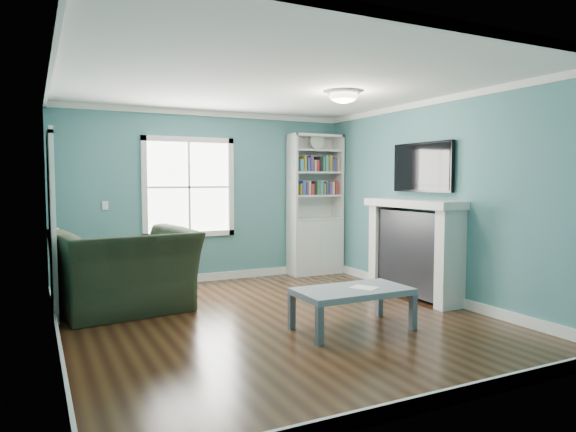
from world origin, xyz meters
name	(u,v)px	position (x,y,z in m)	size (l,w,h in m)	color
floor	(278,320)	(0.00, 0.00, 0.00)	(5.00, 5.00, 0.00)	black
room_walls	(278,178)	(0.00, 0.00, 1.58)	(5.00, 5.00, 5.00)	teal
trim	(278,209)	(0.00, 0.00, 1.24)	(4.50, 5.00, 2.60)	white
window	(189,187)	(-0.30, 2.49, 1.45)	(1.40, 0.06, 1.50)	white
bookshelf	(315,218)	(1.77, 2.30, 0.92)	(0.90, 0.35, 2.31)	silver
fireplace	(414,250)	(2.08, 0.20, 0.64)	(0.44, 1.58, 1.30)	black
tv	(422,167)	(2.20, 0.20, 1.72)	(0.06, 1.10, 0.65)	black
door	(51,222)	(-2.22, 1.40, 1.07)	(0.12, 0.98, 2.17)	silver
ceiling_fixture	(344,95)	(0.90, 0.10, 2.55)	(0.38, 0.38, 0.15)	white
light_switch	(105,206)	(-1.50, 2.48, 1.20)	(0.08, 0.01, 0.12)	white
recliner	(125,257)	(-1.45, 1.17, 0.65)	(1.49, 0.97, 1.30)	black
coffee_table	(352,294)	(0.54, -0.66, 0.38)	(1.19, 0.65, 0.43)	#4E545D
paper_sheet	(364,288)	(0.67, -0.69, 0.43)	(0.21, 0.26, 0.00)	white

